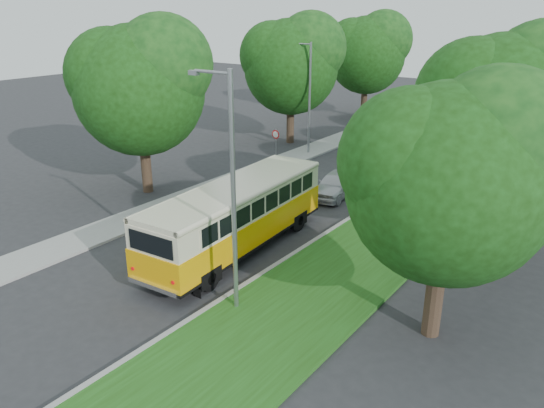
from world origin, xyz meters
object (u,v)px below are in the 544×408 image
Objects in this scene: car_grey at (450,142)px; car_white at (378,171)px; lamppost_near at (231,187)px; lamppost_far at (308,94)px; vintage_bus at (237,218)px; car_blue at (423,139)px; car_silver at (336,184)px.

car_white is at bearing -81.91° from car_grey.
lamppost_near reaches higher than car_white.
vintage_bus is at bearing -67.83° from lamppost_far.
lamppost_near is at bearing -75.61° from car_white.
car_blue is at bearing -145.31° from car_grey.
car_grey is (1.73, 0.70, -0.06)m from car_blue.
lamppost_far is 1.87× the size of car_silver.
lamppost_near is at bearing -81.99° from car_silver.
lamppost_far is 0.75× the size of vintage_bus.
car_silver is at bearing -84.47° from car_grey.
lamppost_near is at bearing -64.29° from lamppost_far.
lamppost_far is at bearing 115.71° from lamppost_near.
car_grey is (1.61, 21.80, -0.86)m from vintage_bus.
vintage_bus is 2.23× the size of car_grey.
lamppost_near is 20.53m from lamppost_far.
lamppost_far is 1.68× the size of car_grey.
lamppost_near is 25.66m from car_grey.
car_grey is at bearing 77.27° from car_silver.
car_grey is (1.69, 13.36, -0.07)m from car_silver.
car_white is (6.89, -3.18, -3.35)m from lamppost_far.
car_grey is at bearing 92.72° from lamppost_near.
car_grey is at bearing 41.68° from lamppost_far.
lamppost_far is (-8.91, 18.50, -0.25)m from lamppost_near.
car_silver is (-2.89, 12.00, -3.68)m from lamppost_near.
vintage_bus is 21.12m from car_blue.
vintage_bus is 2.47× the size of car_silver.
car_white reaches higher than car_blue.
lamppost_near is 25.10m from car_blue.
vintage_bus is (-2.82, 3.56, -2.89)m from lamppost_near.
vintage_bus is 2.13× the size of car_blue.
car_white reaches higher than car_silver.
vintage_bus is at bearing -81.50° from car_grey.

